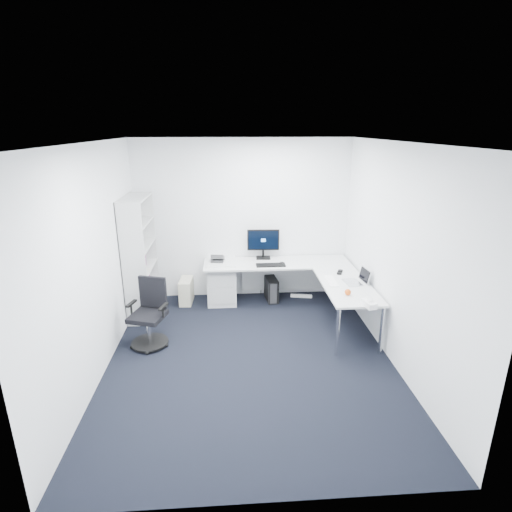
{
  "coord_description": "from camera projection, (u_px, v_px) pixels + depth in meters",
  "views": [
    {
      "loc": [
        -0.23,
        -4.51,
        2.87
      ],
      "look_at": [
        0.15,
        1.05,
        1.05
      ],
      "focal_mm": 28.0,
      "sensor_mm": 36.0,
      "label": 1
    }
  ],
  "objects": [
    {
      "name": "mouse",
      "position": [
        281.0,
        263.0,
        6.54
      ],
      "size": [
        0.08,
        0.1,
        0.03
      ],
      "primitive_type": "cube",
      "rotation": [
        0.0,
        0.0,
        -0.28
      ],
      "color": "black",
      "rests_on": "l_desk"
    },
    {
      "name": "black_pc_tower",
      "position": [
        271.0,
        289.0,
        6.86
      ],
      "size": [
        0.22,
        0.42,
        0.39
      ],
      "primitive_type": "cube",
      "rotation": [
        0.0,
        0.0,
        0.11
      ],
      "color": "black",
      "rests_on": "ground"
    },
    {
      "name": "bookshelf",
      "position": [
        140.0,
        257.0,
        6.16
      ],
      "size": [
        0.37,
        0.94,
        1.88
      ],
      "primitive_type": null,
      "color": "silver",
      "rests_on": "ground"
    },
    {
      "name": "wall_right",
      "position": [
        396.0,
        256.0,
        4.88
      ],
      "size": [
        0.02,
        4.2,
        2.7
      ],
      "primitive_type": "cube",
      "color": "white",
      "rests_on": "ground"
    },
    {
      "name": "desk_phone",
      "position": [
        218.0,
        258.0,
        6.61
      ],
      "size": [
        0.23,
        0.23,
        0.14
      ],
      "primitive_type": null,
      "rotation": [
        0.0,
        0.0,
        -0.12
      ],
      "color": "#2B2B2D",
      "rests_on": "l_desk"
    },
    {
      "name": "l_desk",
      "position": [
        279.0,
        290.0,
        6.44
      ],
      "size": [
        2.43,
        1.36,
        0.71
      ],
      "primitive_type": null,
      "color": "silver",
      "rests_on": "ground"
    },
    {
      "name": "tissue_box",
      "position": [
        369.0,
        304.0,
        5.0
      ],
      "size": [
        0.15,
        0.23,
        0.08
      ],
      "primitive_type": "cube",
      "rotation": [
        0.0,
        0.0,
        0.18
      ],
      "color": "white",
      "rests_on": "l_desk"
    },
    {
      "name": "wall_left",
      "position": [
        95.0,
        263.0,
        4.64
      ],
      "size": [
        0.02,
        4.2,
        2.7
      ],
      "primitive_type": "cube",
      "color": "white",
      "rests_on": "ground"
    },
    {
      "name": "orange_fruit",
      "position": [
        348.0,
        292.0,
        5.34
      ],
      "size": [
        0.08,
        0.08,
        0.08
      ],
      "primitive_type": "sphere",
      "color": "#D25112",
      "rests_on": "l_desk"
    },
    {
      "name": "power_strip",
      "position": [
        301.0,
        296.0,
        7.02
      ],
      "size": [
        0.38,
        0.13,
        0.04
      ],
      "primitive_type": "cube",
      "rotation": [
        0.0,
        0.0,
        -0.19
      ],
      "color": "white",
      "rests_on": "ground"
    },
    {
      "name": "black_keyboard",
      "position": [
        271.0,
        265.0,
        6.47
      ],
      "size": [
        0.48,
        0.18,
        0.02
      ],
      "primitive_type": "cube",
      "rotation": [
        0.0,
        0.0,
        0.02
      ],
      "color": "black",
      "rests_on": "l_desk"
    },
    {
      "name": "white_keyboard",
      "position": [
        331.0,
        281.0,
        5.82
      ],
      "size": [
        0.14,
        0.45,
        0.01
      ],
      "primitive_type": "cube",
      "rotation": [
        0.0,
        0.0,
        -0.03
      ],
      "color": "white",
      "rests_on": "l_desk"
    },
    {
      "name": "laptop",
      "position": [
        353.0,
        276.0,
        5.73
      ],
      "size": [
        0.34,
        0.33,
        0.22
      ],
      "primitive_type": null,
      "rotation": [
        0.0,
        0.0,
        0.12
      ],
      "color": "silver",
      "rests_on": "l_desk"
    },
    {
      "name": "wall_front",
      "position": [
        266.0,
        356.0,
        2.77
      ],
      "size": [
        3.6,
        0.02,
        2.7
      ],
      "primitive_type": "cube",
      "color": "white",
      "rests_on": "ground"
    },
    {
      "name": "drawer_pedestal",
      "position": [
        222.0,
        281.0,
        6.77
      ],
      "size": [
        0.48,
        0.59,
        0.73
      ],
      "primitive_type": "cube",
      "color": "silver",
      "rests_on": "ground"
    },
    {
      "name": "beige_pc_tower",
      "position": [
        186.0,
        291.0,
        6.77
      ],
      "size": [
        0.22,
        0.45,
        0.41
      ],
      "primitive_type": "cube",
      "rotation": [
        0.0,
        0.0,
        -0.06
      ],
      "color": "beige",
      "rests_on": "ground"
    },
    {
      "name": "task_chair",
      "position": [
        147.0,
        314.0,
        5.34
      ],
      "size": [
        0.65,
        0.65,
        0.93
      ],
      "primitive_type": null,
      "rotation": [
        0.0,
        0.0,
        -0.29
      ],
      "color": "black",
      "rests_on": "ground"
    },
    {
      "name": "wall_back",
      "position": [
        243.0,
        220.0,
        6.75
      ],
      "size": [
        3.6,
        0.02,
        2.7
      ],
      "primitive_type": "cube",
      "color": "white",
      "rests_on": "ground"
    },
    {
      "name": "headphones",
      "position": [
        340.0,
        271.0,
        6.15
      ],
      "size": [
        0.17,
        0.21,
        0.05
      ],
      "primitive_type": null,
      "rotation": [
        0.0,
        0.0,
        -0.41
      ],
      "color": "black",
      "rests_on": "l_desk"
    },
    {
      "name": "monitor",
      "position": [
        263.0,
        244.0,
        6.76
      ],
      "size": [
        0.55,
        0.19,
        0.52
      ],
      "primitive_type": null,
      "rotation": [
        0.0,
        0.0,
        -0.03
      ],
      "color": "black",
      "rests_on": "l_desk"
    },
    {
      "name": "ceiling",
      "position": [
        249.0,
        142.0,
        4.34
      ],
      "size": [
        4.2,
        4.2,
        0.0
      ],
      "primitive_type": "plane",
      "color": "white"
    },
    {
      "name": "ground",
      "position": [
        250.0,
        358.0,
        5.18
      ],
      "size": [
        4.2,
        4.2,
        0.0
      ],
      "primitive_type": "plane",
      "color": "black"
    }
  ]
}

